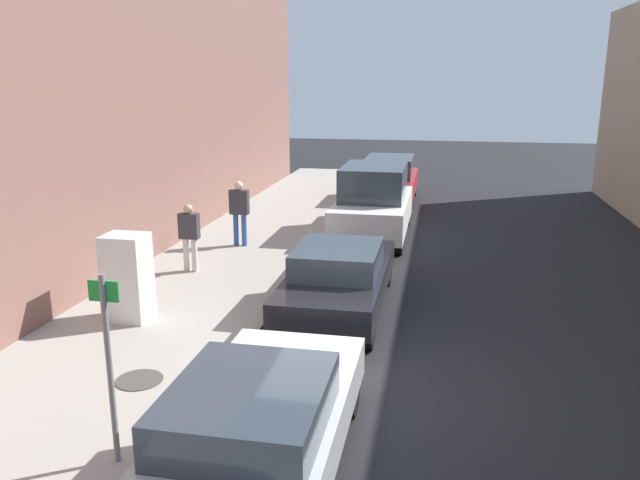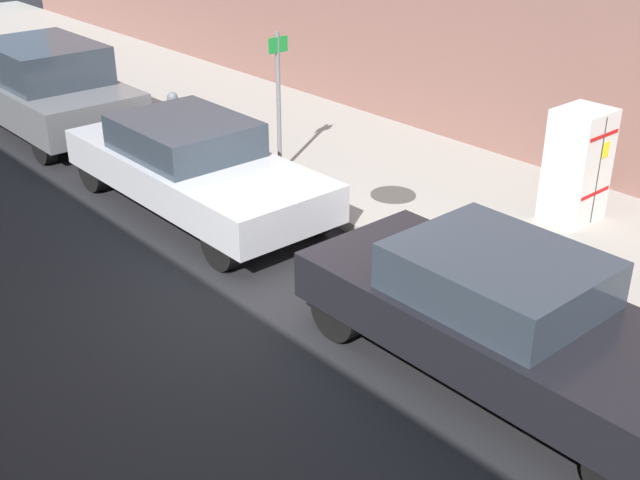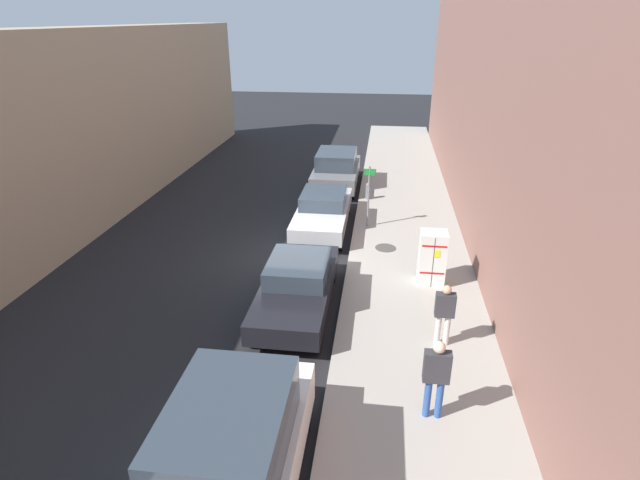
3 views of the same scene
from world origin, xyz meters
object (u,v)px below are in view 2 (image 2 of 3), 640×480
at_px(street_sign_post, 279,95).
at_px(parked_sedan_dark, 508,318).
at_px(discarded_refrigerator, 577,165).
at_px(parked_suv_gray, 47,87).
at_px(parked_sedan_silver, 193,165).
at_px(fire_hydrant, 174,110).

height_order(street_sign_post, parked_sedan_dark, street_sign_post).
height_order(discarded_refrigerator, parked_suv_gray, discarded_refrigerator).
height_order(parked_sedan_silver, parked_sedan_dark, parked_sedan_silver).
distance_m(fire_hydrant, parked_suv_gray, 2.54).
bearing_deg(parked_sedan_silver, discarded_refrigerator, 131.64).
bearing_deg(parked_suv_gray, fire_hydrant, 128.79).
relative_size(discarded_refrigerator, parked_suv_gray, 0.37).
relative_size(street_sign_post, parked_sedan_silver, 0.48).
height_order(discarded_refrigerator, street_sign_post, street_sign_post).
distance_m(discarded_refrigerator, parked_suv_gray, 9.96).
xyz_separation_m(parked_sedan_silver, parked_sedan_dark, (-0.00, 5.78, -0.01)).
distance_m(parked_suv_gray, parked_sedan_dark, 10.86).
height_order(fire_hydrant, parked_suv_gray, parked_suv_gray).
distance_m(fire_hydrant, parked_sedan_silver, 3.50).
distance_m(fire_hydrant, parked_sedan_dark, 9.04).
relative_size(discarded_refrigerator, parked_sedan_dark, 0.35).
bearing_deg(discarded_refrigerator, parked_suv_gray, -68.18).
bearing_deg(parked_sedan_dark, discarded_refrigerator, -156.39).
xyz_separation_m(street_sign_post, parked_sedan_silver, (1.68, 0.03, -0.74)).
bearing_deg(street_sign_post, discarded_refrigerator, 115.72).
height_order(discarded_refrigerator, fire_hydrant, discarded_refrigerator).
bearing_deg(parked_sedan_silver, parked_sedan_dark, 90.00).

